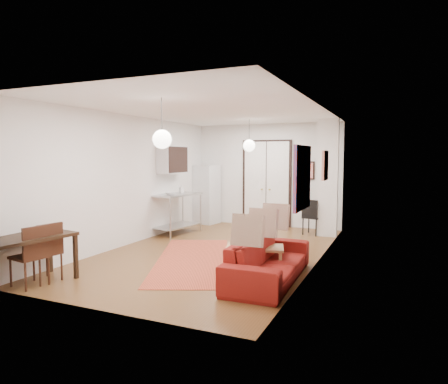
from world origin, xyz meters
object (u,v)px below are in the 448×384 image
at_px(coffee_table, 255,250).
at_px(fridge, 207,194).
at_px(black_side_chair, 313,214).
at_px(dining_table, 25,242).
at_px(dining_chair_near, 48,246).
at_px(dining_chair_far, 34,250).
at_px(kitchen_counter, 177,207).
at_px(sofa, 269,260).

bearing_deg(coffee_table, fridge, 125.52).
xyz_separation_m(fridge, black_side_chair, (3.23, -0.40, -0.34)).
relative_size(dining_table, dining_chair_near, 1.57).
bearing_deg(dining_chair_near, dining_chair_far, 9.06).
bearing_deg(dining_chair_far, black_side_chair, 160.55).
relative_size(coffee_table, dining_table, 0.74).
distance_m(kitchen_counter, dining_chair_near, 4.20).
bearing_deg(dining_chair_far, kitchen_counter, -170.01).
xyz_separation_m(dining_chair_near, dining_chair_far, (0.00, -0.26, 0.00)).
relative_size(dining_chair_near, black_side_chair, 1.04).
relative_size(kitchen_counter, dining_chair_near, 1.51).
height_order(sofa, black_side_chair, black_side_chair).
xyz_separation_m(coffee_table, dining_chair_far, (-2.89, -2.05, 0.17)).
relative_size(kitchen_counter, dining_table, 0.96).
bearing_deg(kitchen_counter, fridge, 98.20).
relative_size(coffee_table, dining_chair_far, 1.16).
distance_m(fridge, dining_table, 6.30).
height_order(fridge, dining_table, fridge).
distance_m(sofa, black_side_chair, 4.15).
distance_m(coffee_table, black_side_chair, 3.76).
height_order(coffee_table, kitchen_counter, kitchen_counter).
bearing_deg(sofa, dining_table, 116.03).
bearing_deg(kitchen_counter, coffee_table, -31.11).
relative_size(sofa, black_side_chair, 2.51).
bearing_deg(dining_table, kitchen_counter, 89.92).
bearing_deg(black_side_chair, dining_chair_near, 72.84).
height_order(dining_table, black_side_chair, black_side_chair).
distance_m(dining_chair_far, black_side_chair, 6.60).
bearing_deg(sofa, fridge, 34.64).
bearing_deg(dining_chair_near, fridge, -170.19).
bearing_deg(dining_table, black_side_chair, 61.29).
height_order(sofa, kitchen_counter, kitchen_counter).
xyz_separation_m(fridge, dining_chair_near, (0.08, -5.95, -0.32)).
bearing_deg(dining_table, coffee_table, 35.91).
bearing_deg(coffee_table, dining_chair_far, -144.59).
bearing_deg(sofa, kitchen_counter, 48.32).
height_order(coffee_table, black_side_chair, black_side_chair).
bearing_deg(sofa, coffee_table, 41.74).
bearing_deg(dining_table, sofa, 27.67).
distance_m(kitchen_counter, black_side_chair, 3.50).
xyz_separation_m(coffee_table, kitchen_counter, (-2.96, 2.41, 0.31)).
bearing_deg(kitchen_counter, dining_chair_near, -81.02).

